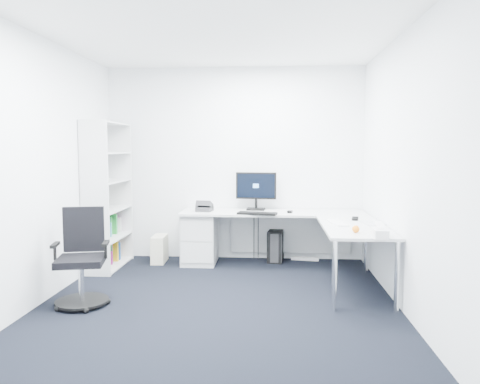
# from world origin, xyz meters

# --- Properties ---
(ground) EXTENTS (4.20, 4.20, 0.00)m
(ground) POSITION_xyz_m (0.00, 0.00, 0.00)
(ground) COLOR black
(ceiling) EXTENTS (4.20, 4.20, 0.00)m
(ceiling) POSITION_xyz_m (0.00, 0.00, 2.70)
(ceiling) COLOR white
(wall_back) EXTENTS (3.60, 0.02, 2.70)m
(wall_back) POSITION_xyz_m (0.00, 2.10, 1.35)
(wall_back) COLOR white
(wall_back) RESTS_ON ground
(wall_front) EXTENTS (3.60, 0.02, 2.70)m
(wall_front) POSITION_xyz_m (0.00, -2.10, 1.35)
(wall_front) COLOR white
(wall_front) RESTS_ON ground
(wall_left) EXTENTS (0.02, 4.20, 2.70)m
(wall_left) POSITION_xyz_m (-1.80, 0.00, 1.35)
(wall_left) COLOR white
(wall_left) RESTS_ON ground
(wall_right) EXTENTS (0.02, 4.20, 2.70)m
(wall_right) POSITION_xyz_m (1.80, 0.00, 1.35)
(wall_right) COLOR white
(wall_right) RESTS_ON ground
(l_desk) EXTENTS (2.47, 1.39, 0.72)m
(l_desk) POSITION_xyz_m (0.55, 1.40, 0.36)
(l_desk) COLOR #BABCBC
(l_desk) RESTS_ON ground
(drawer_pedestal) EXTENTS (0.45, 0.56, 0.69)m
(drawer_pedestal) POSITION_xyz_m (-0.45, 1.74, 0.34)
(drawer_pedestal) COLOR #BABCBC
(drawer_pedestal) RESTS_ON ground
(bookshelf) EXTENTS (0.37, 0.96, 1.92)m
(bookshelf) POSITION_xyz_m (-1.62, 1.45, 0.96)
(bookshelf) COLOR silver
(bookshelf) RESTS_ON ground
(task_chair) EXTENTS (0.65, 0.65, 0.97)m
(task_chair) POSITION_xyz_m (-1.36, -0.07, 0.49)
(task_chair) COLOR black
(task_chair) RESTS_ON ground
(black_pc_tower) EXTENTS (0.25, 0.47, 0.43)m
(black_pc_tower) POSITION_xyz_m (0.59, 1.97, 0.22)
(black_pc_tower) COLOR black
(black_pc_tower) RESTS_ON ground
(beige_pc_tower) EXTENTS (0.19, 0.39, 0.37)m
(beige_pc_tower) POSITION_xyz_m (-1.02, 1.76, 0.18)
(beige_pc_tower) COLOR beige
(beige_pc_tower) RESTS_ON ground
(power_strip) EXTENTS (0.39, 0.12, 0.04)m
(power_strip) POSITION_xyz_m (1.00, 2.00, 0.02)
(power_strip) COLOR silver
(power_strip) RESTS_ON ground
(monitor) EXTENTS (0.57, 0.23, 0.54)m
(monitor) POSITION_xyz_m (0.31, 1.90, 0.99)
(monitor) COLOR black
(monitor) RESTS_ON l_desk
(black_keyboard) EXTENTS (0.53, 0.27, 0.02)m
(black_keyboard) POSITION_xyz_m (0.34, 1.47, 0.73)
(black_keyboard) COLOR black
(black_keyboard) RESTS_ON l_desk
(mouse) EXTENTS (0.08, 0.10, 0.03)m
(mouse) POSITION_xyz_m (0.77, 1.64, 0.74)
(mouse) COLOR black
(mouse) RESTS_ON l_desk
(desk_phone) EXTENTS (0.23, 0.23, 0.14)m
(desk_phone) POSITION_xyz_m (-0.38, 1.72, 0.79)
(desk_phone) COLOR #2A2A2C
(desk_phone) RESTS_ON l_desk
(laptop) EXTENTS (0.37, 0.36, 0.22)m
(laptop) POSITION_xyz_m (1.67, 0.79, 0.83)
(laptop) COLOR white
(laptop) RESTS_ON l_desk
(white_keyboard) EXTENTS (0.21, 0.48, 0.02)m
(white_keyboard) POSITION_xyz_m (1.27, 0.80, 0.73)
(white_keyboard) COLOR silver
(white_keyboard) RESTS_ON l_desk
(headphones) EXTENTS (0.15, 0.20, 0.05)m
(headphones) POSITION_xyz_m (1.53, 1.10, 0.75)
(headphones) COLOR black
(headphones) RESTS_ON l_desk
(orange_fruit) EXTENTS (0.08, 0.08, 0.08)m
(orange_fruit) POSITION_xyz_m (1.38, 0.22, 0.76)
(orange_fruit) COLOR orange
(orange_fruit) RESTS_ON l_desk
(tissue_box) EXTENTS (0.13, 0.25, 0.09)m
(tissue_box) POSITION_xyz_m (1.56, -0.02, 0.77)
(tissue_box) COLOR silver
(tissue_box) RESTS_ON l_desk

